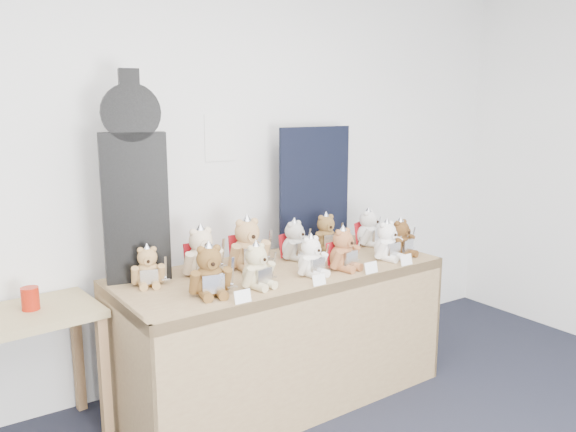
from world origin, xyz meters
TOP-DOWN VIEW (x-y plane):
  - room_shell at (0.48, 2.49)m, footprint 6.00×6.00m
  - display_table at (0.58, 1.86)m, footprint 1.97×0.87m
  - side_table at (-0.88, 2.21)m, footprint 0.93×0.57m
  - guitar_case at (-0.20, 2.19)m, footprint 0.36×0.17m
  - navy_board at (1.11, 2.32)m, footprint 0.61×0.07m
  - red_cup at (-0.75, 2.24)m, footprint 0.09×0.09m
  - teddy_front_far_left at (0.02, 1.73)m, footprint 0.25×0.22m
  - teddy_front_left at (0.28, 1.71)m, footprint 0.23×0.20m
  - teddy_front_centre at (0.65, 1.73)m, footprint 0.22×0.18m
  - teddy_front_right at (0.88, 1.72)m, footprint 0.23×0.21m
  - teddy_front_far_right at (1.25, 1.74)m, footprint 0.23×0.20m
  - teddy_front_end at (1.38, 1.75)m, footprint 0.23×0.20m
  - teddy_back_left at (0.13, 2.07)m, footprint 0.26×0.22m
  - teddy_back_centre_left at (0.42, 2.04)m, footprint 0.28×0.24m
  - teddy_back_centre_right at (0.77, 2.07)m, footprint 0.23×0.22m
  - teddy_back_right at (1.07, 2.14)m, footprint 0.23×0.19m
  - teddy_back_end at (1.40, 2.08)m, footprint 0.24×0.23m
  - teddy_back_far_left at (-0.19, 2.06)m, footprint 0.20×0.18m
  - entry_card_a at (0.10, 1.54)m, footprint 0.09×0.02m
  - entry_card_b at (0.57, 1.55)m, footprint 0.08×0.02m
  - entry_card_c at (0.95, 1.56)m, footprint 0.09×0.02m
  - entry_card_d at (1.24, 1.57)m, footprint 0.09×0.02m

SIDE VIEW (x-z plane):
  - side_table at x=-0.88m, z-range 0.24..0.98m
  - display_table at x=0.58m, z-range 0.23..1.05m
  - red_cup at x=-0.75m, z-range 0.74..0.86m
  - entry_card_b at x=0.57m, z-range 0.82..0.87m
  - entry_card_a at x=0.10m, z-range 0.82..0.88m
  - entry_card_d at x=1.24m, z-range 0.82..0.88m
  - entry_card_c at x=0.95m, z-range 0.82..0.88m
  - teddy_back_far_left at x=-0.19m, z-range 0.79..1.03m
  - teddy_front_centre at x=0.65m, z-range 0.79..1.05m
  - teddy_front_left at x=0.28m, z-range 0.79..1.06m
  - teddy_front_end at x=1.38m, z-range 0.79..1.06m
  - teddy_back_right at x=1.07m, z-range 0.78..1.06m
  - teddy_front_far_right at x=1.25m, z-range 0.78..1.06m
  - teddy_back_centre_right at x=0.77m, z-range 0.78..1.06m
  - teddy_front_right at x=0.88m, z-range 0.78..1.06m
  - teddy_back_end at x=1.40m, z-range 0.78..1.07m
  - teddy_front_far_left at x=0.02m, z-range 0.78..1.08m
  - teddy_back_left at x=0.13m, z-range 0.78..1.10m
  - teddy_back_centre_left at x=0.42m, z-range 0.78..1.12m
  - navy_board at x=1.11m, z-range 0.81..1.62m
  - guitar_case at x=-0.20m, z-range 0.80..1.94m
  - room_shell at x=0.48m, z-range -1.44..4.56m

